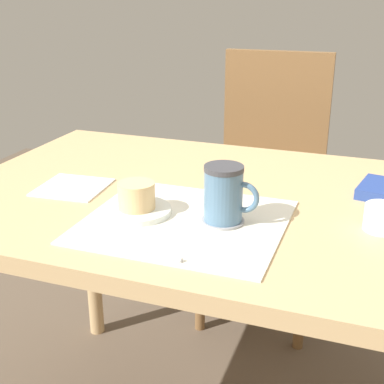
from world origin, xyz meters
name	(u,v)px	position (x,y,z in m)	size (l,w,h in m)	color
dining_table	(212,227)	(0.00, 0.00, 0.65)	(1.19, 0.80, 0.73)	tan
wooden_chair	(268,178)	(-0.03, 0.75, 0.51)	(0.44, 0.44, 0.95)	brown
placemat	(185,221)	(-0.01, -0.16, 0.73)	(0.39, 0.35, 0.00)	silver
pastry_plate	(137,210)	(-0.11, -0.16, 0.74)	(0.14, 0.14, 0.01)	silver
pastry	(136,195)	(-0.11, -0.16, 0.77)	(0.08, 0.08, 0.05)	#E5BC7F
coffee_coaster	(223,221)	(0.07, -0.14, 0.74)	(0.09, 0.09, 0.01)	#99999E
coffee_mug	(225,193)	(0.07, -0.14, 0.80)	(0.11, 0.08, 0.11)	slate
teaspoon	(150,251)	(-0.01, -0.31, 0.74)	(0.01, 0.01, 0.13)	silver
paper_napkin	(73,187)	(-0.32, -0.07, 0.73)	(0.15, 0.15, 0.00)	white
sugar_bowl	(382,218)	(0.36, -0.06, 0.76)	(0.07, 0.07, 0.05)	white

